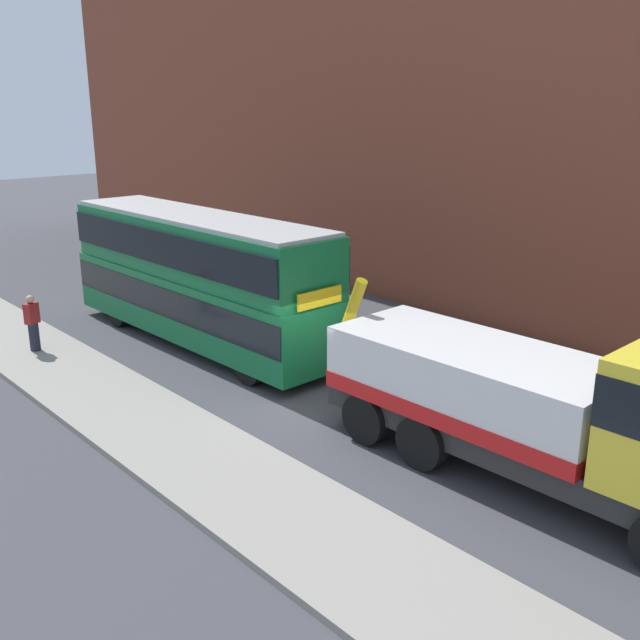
# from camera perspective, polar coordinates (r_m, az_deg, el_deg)

# --- Properties ---
(ground_plane) EXTENTS (120.00, 120.00, 0.00)m
(ground_plane) POSITION_cam_1_polar(r_m,az_deg,el_deg) (18.42, 0.97, -6.60)
(ground_plane) COLOR #424247
(near_kerb) EXTENTS (60.00, 2.80, 0.15)m
(near_kerb) POSITION_cam_1_polar(r_m,az_deg,el_deg) (16.08, -10.20, -10.28)
(near_kerb) COLOR gray
(near_kerb) RESTS_ON ground_plane
(building_facade) EXTENTS (60.00, 1.50, 16.00)m
(building_facade) POSITION_cam_1_polar(r_m,az_deg,el_deg) (23.90, 17.72, 17.93)
(building_facade) COLOR brown
(building_facade) RESTS_ON ground_plane
(recovery_tow_truck) EXTENTS (10.16, 2.80, 3.67)m
(recovery_tow_truck) POSITION_cam_1_polar(r_m,az_deg,el_deg) (14.58, 17.75, -6.51)
(recovery_tow_truck) COLOR #2D2D2D
(recovery_tow_truck) RESTS_ON ground_plane
(double_decker_bus) EXTENTS (11.08, 2.75, 4.06)m
(double_decker_bus) POSITION_cam_1_polar(r_m,az_deg,el_deg) (22.66, -9.64, 3.66)
(double_decker_bus) COLOR #146B38
(double_decker_bus) RESTS_ON ground_plane
(pedestrian_onlooker) EXTENTS (0.41, 0.47, 1.71)m
(pedestrian_onlooker) POSITION_cam_1_polar(r_m,az_deg,el_deg) (23.12, -21.75, -0.28)
(pedestrian_onlooker) COLOR #232333
(pedestrian_onlooker) RESTS_ON near_kerb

